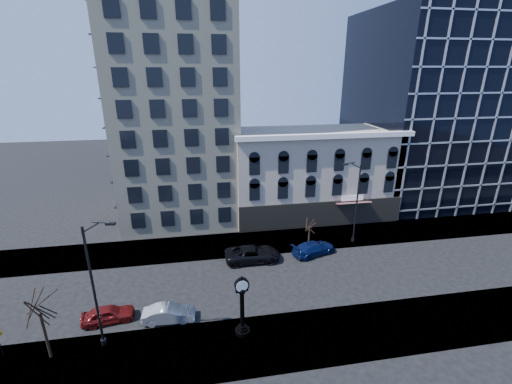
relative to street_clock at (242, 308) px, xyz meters
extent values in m
plane|color=black|center=(0.92, 6.73, -2.47)|extent=(160.00, 160.00, 0.00)
cube|color=gray|center=(0.92, 14.73, -2.41)|extent=(160.00, 6.00, 0.12)
cube|color=gray|center=(0.92, -1.27, -2.41)|extent=(160.00, 6.00, 0.12)
cube|color=beige|center=(-5.08, 25.73, 16.53)|extent=(15.00, 15.00, 38.00)
cube|color=#AD9F8F|center=(12.92, 22.73, 3.53)|extent=(22.00, 10.00, 12.00)
cube|color=white|center=(12.92, 17.53, 9.73)|extent=(22.60, 0.80, 0.60)
cube|color=black|center=(12.92, 17.68, -0.67)|extent=(22.00, 0.30, 3.60)
cube|color=maroon|center=(16.92, 17.13, 0.93)|extent=(4.50, 1.18, 0.55)
cube|color=black|center=(32.92, 27.73, 11.53)|extent=(20.00, 20.00, 28.00)
cylinder|color=black|center=(0.00, 0.00, -2.19)|extent=(1.18, 1.18, 0.32)
cylinder|color=black|center=(0.00, 0.00, -1.92)|extent=(0.86, 0.86, 0.21)
cylinder|color=black|center=(0.00, 0.00, -1.73)|extent=(0.64, 0.64, 0.17)
cylinder|color=black|center=(0.00, 0.00, -0.10)|extent=(0.34, 0.34, 3.11)
sphere|color=black|center=(0.00, 0.00, 1.56)|extent=(0.60, 0.60, 0.60)
cube|color=black|center=(0.00, 0.00, 1.67)|extent=(0.99, 0.40, 0.27)
cylinder|color=black|center=(0.00, 0.00, 2.10)|extent=(1.16, 0.53, 1.12)
cylinder|color=white|center=(0.00, -0.18, 2.10)|extent=(0.93, 0.19, 0.94)
cylinder|color=white|center=(0.00, 0.18, 2.10)|extent=(0.93, 0.19, 0.94)
sphere|color=black|center=(0.00, 0.00, 2.74)|extent=(0.21, 0.21, 0.21)
cylinder|color=black|center=(-10.52, 0.56, 2.57)|extent=(0.18, 0.18, 9.85)
cylinder|color=black|center=(-10.52, 0.56, -2.12)|extent=(0.41, 0.41, 0.46)
cube|color=black|center=(-8.37, 0.27, 7.67)|extent=(0.66, 0.33, 0.16)
cylinder|color=black|center=(15.23, 12.95, 2.44)|extent=(0.18, 0.18, 9.58)
cylinder|color=black|center=(15.23, 12.95, -2.13)|extent=(0.40, 0.40, 0.45)
cube|color=black|center=(13.12, 12.87, 7.39)|extent=(0.62, 0.27, 0.16)
cylinder|color=black|center=(-14.03, -0.03, -0.42)|extent=(0.20, 0.20, 3.86)
cylinder|color=black|center=(9.77, 13.32, -1.25)|extent=(0.21, 0.21, 2.21)
cylinder|color=black|center=(-17.53, 0.73, -1.33)|extent=(0.06, 0.06, 2.04)
imported|color=maroon|center=(-10.76, 3.32, -1.77)|extent=(4.35, 2.26, 1.41)
imported|color=#A5A8AD|center=(-5.82, 2.55, -1.77)|extent=(4.32, 1.64, 1.41)
imported|color=black|center=(2.55, 10.76, -1.64)|extent=(6.04, 2.82, 1.67)
imported|color=#0C194C|center=(9.62, 11.02, -1.72)|extent=(5.59, 3.64, 1.51)
camera|label=1|loc=(-2.61, -21.60, 17.27)|focal=24.00mm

